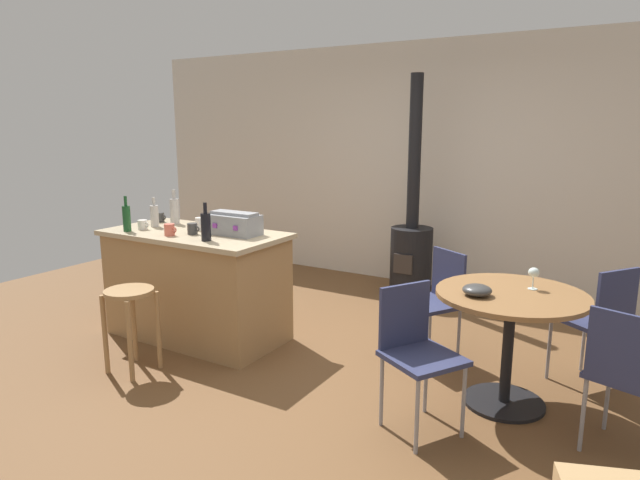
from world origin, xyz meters
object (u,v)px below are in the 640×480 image
at_px(wooden_stool, 130,310).
at_px(toolbox, 234,224).
at_px(dining_table, 510,320).
at_px(wine_glass, 534,273).
at_px(cup_1, 200,224).
at_px(bottle_2, 174,210).
at_px(bottle_0, 206,226).
at_px(cup_3, 160,217).
at_px(cup_4, 170,230).
at_px(folding_chair_near, 416,346).
at_px(folding_chair_left, 599,316).
at_px(folding_chair_right, 436,296).
at_px(folding_chair_far, 628,371).
at_px(serving_bowl, 477,290).
at_px(cup_0, 143,225).
at_px(bottle_1, 154,215).
at_px(bottle_3, 127,218).
at_px(wood_stove, 411,245).
at_px(cup_2, 193,229).
at_px(kitchen_island, 197,285).

relative_size(wooden_stool, toolbox, 1.49).
bearing_deg(dining_table, wine_glass, 56.08).
height_order(wooden_stool, cup_1, cup_1).
bearing_deg(wine_glass, bottle_2, -178.59).
relative_size(bottle_0, cup_3, 2.52).
height_order(cup_4, wine_glass, cup_4).
bearing_deg(folding_chair_near, folding_chair_left, 51.32).
xyz_separation_m(folding_chair_right, cup_1, (-1.91, -0.53, 0.48)).
relative_size(folding_chair_far, serving_bowl, 4.78).
bearing_deg(folding_chair_left, toolbox, -167.42).
bearing_deg(folding_chair_far, cup_0, 179.96).
height_order(wooden_stool, bottle_0, bottle_0).
distance_m(wooden_stool, cup_4, 0.75).
height_order(toolbox, bottle_1, bottle_1).
distance_m(folding_chair_far, bottle_0, 2.96).
bearing_deg(bottle_3, bottle_0, 3.38).
bearing_deg(folding_chair_left, cup_4, -163.76).
distance_m(cup_1, cup_3, 0.62).
relative_size(dining_table, serving_bowl, 5.24).
distance_m(bottle_3, cup_4, 0.45).
bearing_deg(folding_chair_far, wine_glass, 143.79).
xyz_separation_m(wood_stove, bottle_0, (-0.81, -2.23, 0.48)).
distance_m(bottle_0, cup_2, 0.31).
relative_size(folding_chair_right, wine_glass, 5.94).
xyz_separation_m(cup_1, wine_glass, (2.67, 0.20, -0.11)).
height_order(kitchen_island, cup_4, cup_4).
xyz_separation_m(dining_table, folding_chair_near, (-0.41, -0.56, -0.07)).
relative_size(wood_stove, bottle_3, 7.72).
height_order(toolbox, cup_3, toolbox).
xyz_separation_m(bottle_2, cup_2, (0.49, -0.29, -0.07)).
distance_m(kitchen_island, wood_stove, 2.32).
bearing_deg(wine_glass, cup_1, -175.66).
relative_size(bottle_1, cup_0, 2.26).
bearing_deg(cup_0, wine_glass, 7.81).
bearing_deg(bottle_2, toolbox, -8.65).
bearing_deg(wood_stove, cup_4, -118.30).
distance_m(cup_3, serving_bowl, 3.01).
bearing_deg(folding_chair_far, toolbox, 175.38).
distance_m(kitchen_island, toolbox, 0.66).
height_order(folding_chair_near, wine_glass, wine_glass).
bearing_deg(bottle_0, cup_1, 138.94).
height_order(folding_chair_right, toolbox, toolbox).
bearing_deg(folding_chair_left, kitchen_island, -167.37).
bearing_deg(cup_0, bottle_0, -5.42).
bearing_deg(kitchen_island, cup_4, -104.23).
xyz_separation_m(kitchen_island, wooden_stool, (0.07, -0.77, 0.01)).
relative_size(bottle_1, cup_4, 2.18).
bearing_deg(bottle_0, wooden_stool, -116.25).
relative_size(folding_chair_near, bottle_0, 2.91).
bearing_deg(folding_chair_far, cup_2, 178.84).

